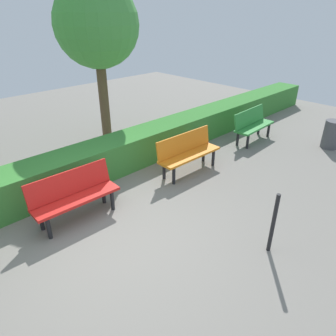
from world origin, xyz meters
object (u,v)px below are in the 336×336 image
at_px(bench_red, 74,194).
at_px(tree_near, 97,26).
at_px(bench_green, 252,124).
at_px(bench_orange, 188,151).
at_px(trash_bin, 332,134).

bearing_deg(bench_red, tree_near, -130.23).
bearing_deg(bench_red, bench_green, -179.98).
height_order(bench_green, tree_near, tree_near).
height_order(bench_orange, trash_bin, bench_orange).
height_order(bench_green, trash_bin, bench_green).
xyz_separation_m(bench_green, bench_red, (5.30, -0.15, 0.00)).
height_order(bench_orange, bench_red, same).
xyz_separation_m(bench_red, tree_near, (-2.59, -2.89, 2.42)).
xyz_separation_m(bench_orange, tree_near, (0.09, -3.04, 2.42)).
bearing_deg(bench_green, trash_bin, 118.60).
distance_m(bench_red, trash_bin, 6.62).
distance_m(bench_green, bench_orange, 2.62).
bearing_deg(bench_orange, trash_bin, 156.13).
relative_size(bench_orange, trash_bin, 2.16).
xyz_separation_m(bench_green, tree_near, (2.71, -3.04, 2.42)).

